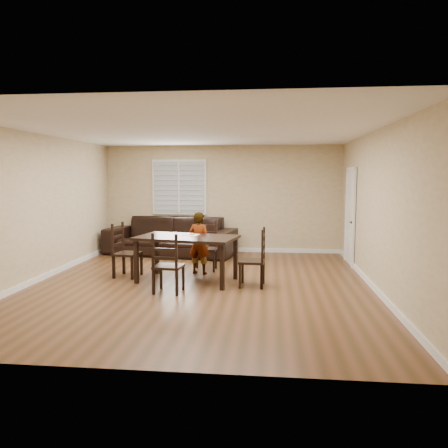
{
  "coord_description": "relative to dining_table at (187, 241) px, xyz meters",
  "views": [
    {
      "loc": [
        1.23,
        -7.54,
        1.92
      ],
      "look_at": [
        0.33,
        0.84,
        1.0
      ],
      "focal_mm": 35.0,
      "sensor_mm": 36.0,
      "label": 1
    }
  ],
  "objects": [
    {
      "name": "sofa",
      "position": [
        -0.93,
        2.7,
        -0.29
      ],
      "size": [
        3.31,
        1.74,
        0.92
      ],
      "primitive_type": "imported",
      "rotation": [
        0.0,
        0.0,
        -0.17
      ],
      "color": "black",
      "rests_on": "ground"
    },
    {
      "name": "napkin",
      "position": [
        0.04,
        0.2,
        0.09
      ],
      "size": [
        0.33,
        0.33,
        0.0
      ],
      "primitive_type": "cube",
      "rotation": [
        0.0,
        0.0,
        -0.26
      ],
      "color": "white",
      "rests_on": "dining_table"
    },
    {
      "name": "chair_left",
      "position": [
        -1.32,
        0.25,
        -0.28
      ],
      "size": [
        0.5,
        0.53,
        1.04
      ],
      "rotation": [
        0.0,
        0.0,
        1.43
      ],
      "color": "black",
      "rests_on": "ground"
    },
    {
      "name": "chair_near",
      "position": [
        0.19,
        1.11,
        -0.29
      ],
      "size": [
        0.46,
        0.43,
        1.02
      ],
      "rotation": [
        0.0,
        0.0,
        0.01
      ],
      "color": "black",
      "rests_on": "ground"
    },
    {
      "name": "chair_right",
      "position": [
        1.32,
        -0.24,
        -0.28
      ],
      "size": [
        0.46,
        0.48,
        1.03
      ],
      "rotation": [
        0.0,
        0.0,
        -1.62
      ],
      "color": "black",
      "rests_on": "ground"
    },
    {
      "name": "chair_far",
      "position": [
        -0.17,
        -0.92,
        -0.29
      ],
      "size": [
        0.49,
        0.46,
        1.01
      ],
      "rotation": [
        0.0,
        0.0,
        3.05
      ],
      "color": "black",
      "rests_on": "ground"
    },
    {
      "name": "ground",
      "position": [
        0.28,
        -0.22,
        -0.75
      ],
      "size": [
        7.0,
        7.0,
        0.0
      ],
      "primitive_type": "plane",
      "color": "brown",
      "rests_on": "ground"
    },
    {
      "name": "room",
      "position": [
        0.32,
        -0.04,
        1.06
      ],
      "size": [
        6.04,
        7.04,
        2.72
      ],
      "color": "#D0BA8D",
      "rests_on": "ground"
    },
    {
      "name": "child",
      "position": [
        0.12,
        0.63,
        -0.13
      ],
      "size": [
        0.52,
        0.41,
        1.23
      ],
      "primitive_type": "imported",
      "rotation": [
        0.0,
        0.0,
        2.85
      ],
      "color": "gray",
      "rests_on": "ground"
    },
    {
      "name": "donut",
      "position": [
        0.06,
        0.19,
        0.11
      ],
      "size": [
        0.1,
        0.1,
        0.03
      ],
      "color": "#CF824A",
      "rests_on": "napkin"
    },
    {
      "name": "dining_table",
      "position": [
        0.0,
        0.0,
        0.0
      ],
      "size": [
        1.94,
        1.32,
        0.83
      ],
      "rotation": [
        0.0,
        0.0,
        -0.19
      ],
      "color": "black",
      "rests_on": "ground"
    }
  ]
}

